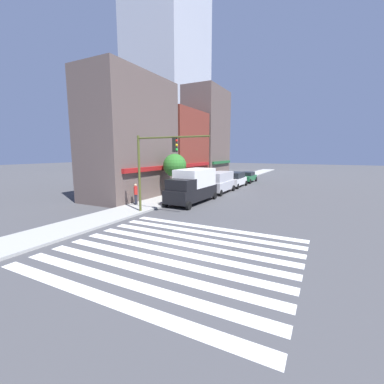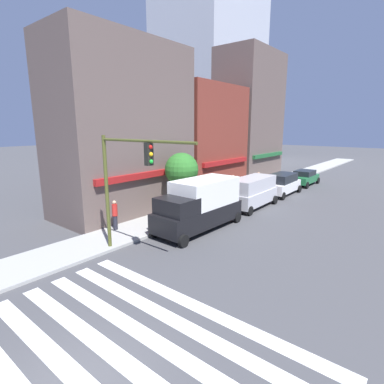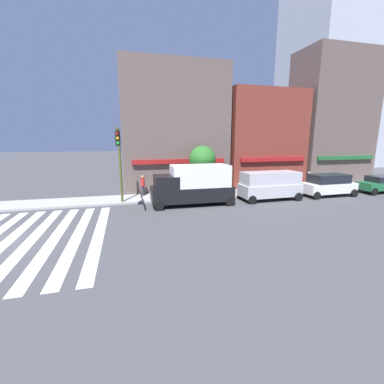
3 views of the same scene
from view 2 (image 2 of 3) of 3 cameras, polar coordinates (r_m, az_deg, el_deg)
ground_plane at (r=9.09m, az=-20.26°, el=-30.98°), size 200.00×200.00×0.00m
crosswalk_stripes at (r=9.08m, az=-20.26°, el=-30.96°), size 9.14×10.80×0.01m
storefront_row at (r=28.83m, az=1.96°, el=12.34°), size 27.42×5.30×14.41m
tower_distant at (r=62.36m, az=3.57°, el=28.14°), size 18.35×14.45×46.36m
traffic_signal at (r=14.02m, az=-12.78°, el=3.37°), size 0.32×5.75×5.75m
box_truck_black at (r=18.04m, az=1.48°, el=-2.29°), size 6.25×2.42×3.04m
van_silver at (r=23.53m, az=11.34°, el=0.17°), size 5.04×2.22×2.34m
suv_white at (r=28.74m, az=16.77°, el=1.55°), size 4.74×2.12×1.94m
sedan_green at (r=34.34m, az=20.63°, el=2.64°), size 4.40×2.02×1.59m
pedestrian_red_jacket at (r=18.27m, az=-14.46°, el=-4.17°), size 0.32×0.32×1.77m
pedestrian_green_top at (r=27.18m, az=7.79°, el=1.46°), size 0.32×0.32×1.77m
pedestrian_blue_shirt at (r=29.40m, az=12.53°, el=2.10°), size 0.32×0.32×1.77m
street_tree at (r=20.65m, az=-1.99°, el=4.25°), size 2.31×2.31×4.27m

